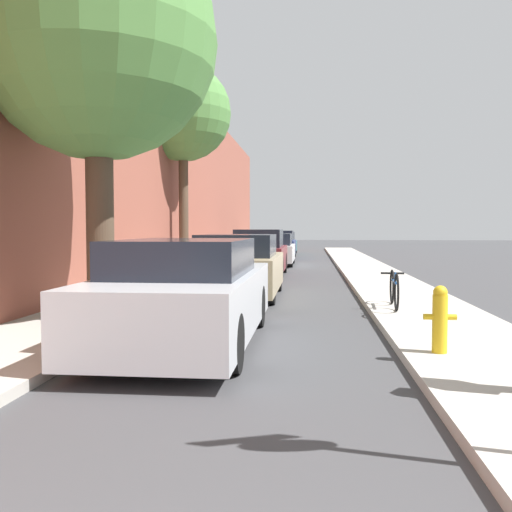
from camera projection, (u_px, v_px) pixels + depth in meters
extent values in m
plane|color=#3D3D3F|center=(283.00, 282.00, 16.27)|extent=(120.00, 120.00, 0.00)
cube|color=#ADA89E|center=(188.00, 279.00, 16.56)|extent=(2.00, 52.00, 0.12)
cube|color=#ADA89E|center=(382.00, 280.00, 15.98)|extent=(2.00, 52.00, 0.12)
cube|color=brown|center=(143.00, 164.00, 16.52)|extent=(0.70, 52.00, 7.08)
cylinder|color=black|center=(160.00, 305.00, 8.93)|extent=(0.22, 0.66, 0.66)
cylinder|color=black|center=(257.00, 306.00, 8.77)|extent=(0.22, 0.66, 0.66)
cylinder|color=black|center=(89.00, 340.00, 6.09)|extent=(0.22, 0.66, 0.66)
cylinder|color=black|center=(231.00, 343.00, 5.93)|extent=(0.22, 0.66, 0.66)
cube|color=silver|center=(188.00, 302.00, 7.42)|extent=(1.82, 4.61, 0.80)
cube|color=black|center=(185.00, 257.00, 7.20)|extent=(1.60, 2.40, 0.46)
cylinder|color=black|center=(213.00, 277.00, 13.94)|extent=(0.22, 0.66, 0.66)
cylinder|color=black|center=(277.00, 278.00, 13.77)|extent=(0.22, 0.66, 0.66)
cylinder|color=black|center=(192.00, 288.00, 11.46)|extent=(0.22, 0.66, 0.66)
cylinder|color=black|center=(270.00, 289.00, 11.29)|extent=(0.22, 0.66, 0.66)
cube|color=tan|center=(238.00, 272.00, 12.60)|extent=(1.87, 4.03, 0.78)
cube|color=black|center=(237.00, 245.00, 12.41)|extent=(1.65, 2.10, 0.49)
cylinder|color=black|center=(243.00, 263.00, 19.70)|extent=(0.22, 0.70, 0.70)
cylinder|color=black|center=(284.00, 263.00, 19.55)|extent=(0.22, 0.70, 0.70)
cylinder|color=black|center=(233.00, 268.00, 17.15)|extent=(0.22, 0.70, 0.70)
cylinder|color=black|center=(279.00, 268.00, 17.00)|extent=(0.22, 0.70, 0.70)
cube|color=maroon|center=(260.00, 258.00, 18.34)|extent=(1.68, 4.14, 0.78)
cube|color=black|center=(259.00, 238.00, 18.14)|extent=(1.48, 2.15, 0.58)
cylinder|color=black|center=(256.00, 256.00, 24.89)|extent=(0.22, 0.68, 0.68)
cylinder|color=black|center=(292.00, 256.00, 24.73)|extent=(0.22, 0.68, 0.68)
cylinder|color=black|center=(250.00, 259.00, 22.42)|extent=(0.22, 0.68, 0.68)
cylinder|color=black|center=(290.00, 259.00, 22.26)|extent=(0.22, 0.68, 0.68)
cube|color=silver|center=(272.00, 253.00, 23.57)|extent=(1.86, 4.01, 0.69)
cube|color=black|center=(272.00, 239.00, 23.38)|extent=(1.64, 2.08, 0.49)
cylinder|color=black|center=(266.00, 251.00, 30.38)|extent=(0.22, 0.71, 0.71)
cylinder|color=black|center=(294.00, 251.00, 30.23)|extent=(0.22, 0.71, 0.71)
cylinder|color=black|center=(262.00, 253.00, 27.75)|extent=(0.22, 0.71, 0.71)
cylinder|color=black|center=(292.00, 253.00, 27.60)|extent=(0.22, 0.71, 0.71)
cube|color=navy|center=(278.00, 247.00, 28.98)|extent=(1.76, 4.27, 0.77)
cube|color=black|center=(278.00, 235.00, 28.78)|extent=(1.55, 2.22, 0.52)
cylinder|color=black|center=(270.00, 248.00, 35.38)|extent=(0.22, 0.64, 0.64)
cylinder|color=black|center=(295.00, 248.00, 35.22)|extent=(0.22, 0.64, 0.64)
cylinder|color=black|center=(267.00, 250.00, 32.74)|extent=(0.22, 0.64, 0.64)
cylinder|color=black|center=(294.00, 250.00, 32.58)|extent=(0.22, 0.64, 0.64)
cube|color=#1E6066|center=(281.00, 246.00, 33.97)|extent=(1.84, 4.28, 0.63)
cube|color=black|center=(281.00, 236.00, 33.77)|extent=(1.62, 2.23, 0.58)
cylinder|color=#4C3A2B|center=(100.00, 214.00, 8.55)|extent=(0.43, 0.43, 3.37)
sphere|color=#4C7F3D|center=(97.00, 39.00, 8.41)|extent=(3.72, 3.72, 3.72)
cylinder|color=#4C3A2B|center=(184.00, 206.00, 18.28)|extent=(0.32, 0.32, 4.43)
sphere|color=#4C7F3D|center=(183.00, 113.00, 18.12)|extent=(3.21, 3.21, 3.21)
cylinder|color=gold|center=(440.00, 324.00, 6.40)|extent=(0.17, 0.17, 0.68)
sphere|color=gold|center=(440.00, 292.00, 6.38)|extent=(0.17, 0.17, 0.17)
cylinder|color=gold|center=(428.00, 317.00, 6.41)|extent=(0.11, 0.07, 0.07)
cylinder|color=gold|center=(452.00, 317.00, 6.38)|extent=(0.11, 0.07, 0.07)
torus|color=black|center=(392.00, 287.00, 10.58)|extent=(0.08, 0.67, 0.67)
torus|color=black|center=(397.00, 292.00, 9.63)|extent=(0.08, 0.67, 0.67)
cube|color=#235193|center=(394.00, 281.00, 10.10)|extent=(0.09, 0.81, 0.04)
cylinder|color=#235193|center=(395.00, 277.00, 9.92)|extent=(0.04, 0.04, 0.18)
cube|color=black|center=(392.00, 273.00, 10.49)|extent=(0.44, 0.06, 0.04)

